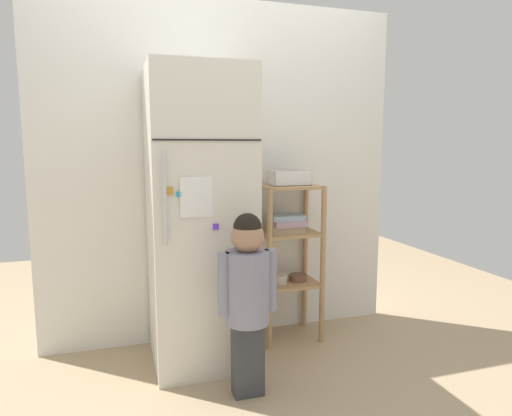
{
  "coord_description": "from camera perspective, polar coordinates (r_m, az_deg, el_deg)",
  "views": [
    {
      "loc": [
        -0.7,
        -2.63,
        1.33
      ],
      "look_at": [
        0.13,
        0.02,
        0.94
      ],
      "focal_mm": 31.4,
      "sensor_mm": 36.0,
      "label": 1
    }
  ],
  "objects": [
    {
      "name": "child_standing",
      "position": [
        2.37,
        -1.09,
        -10.0
      ],
      "size": [
        0.32,
        0.24,
        0.99
      ],
      "color": "#37383C",
      "rests_on": "ground"
    },
    {
      "name": "kitchen_wall_back",
      "position": [
        3.06,
        -4.11,
        4.41
      ],
      "size": [
        2.45,
        0.03,
        2.28
      ],
      "primitive_type": "cube",
      "color": "silver",
      "rests_on": "ground"
    },
    {
      "name": "ground_plane",
      "position": [
        3.03,
        -2.27,
        -18.07
      ],
      "size": [
        6.0,
        6.0,
        0.0
      ],
      "primitive_type": "plane",
      "color": "tan"
    },
    {
      "name": "fruit_bin",
      "position": [
        3.02,
        4.43,
        3.63
      ],
      "size": [
        0.26,
        0.16,
        0.1
      ],
      "color": "white",
      "rests_on": "pantry_shelf_unit"
    },
    {
      "name": "pantry_shelf_unit",
      "position": [
        3.06,
        4.08,
        -4.53
      ],
      "size": [
        0.41,
        0.33,
        1.06
      ],
      "color": "tan",
      "rests_on": "ground"
    },
    {
      "name": "refrigerator",
      "position": [
        2.72,
        -7.18,
        -1.36
      ],
      "size": [
        0.59,
        0.64,
        1.78
      ],
      "color": "silver",
      "rests_on": "ground"
    }
  ]
}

